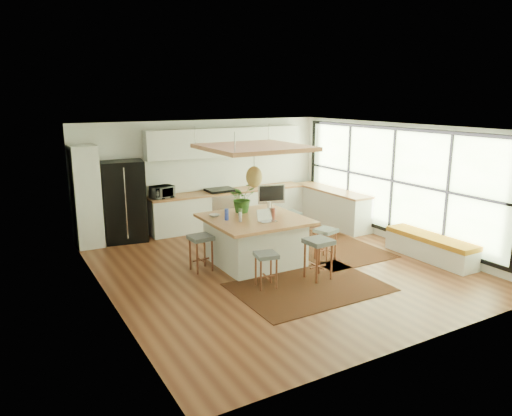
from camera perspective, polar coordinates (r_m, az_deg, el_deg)
floor at (r=9.44m, az=2.58°, el=-6.98°), size 7.00×7.00×0.00m
ceiling at (r=8.88m, az=2.76°, el=9.60°), size 7.00×7.00×0.00m
wall_back at (r=12.11m, az=-6.25°, el=4.10°), size 6.50×0.00×6.50m
wall_front at (r=6.49m, az=19.50°, el=-4.71°), size 6.50×0.00×6.50m
wall_left at (r=7.86m, az=-17.78°, el=-1.49°), size 0.00×7.00×7.00m
wall_right at (r=11.12m, az=16.98°, el=2.77°), size 0.00×7.00×7.00m
window_wall at (r=11.09m, az=16.89°, el=3.01°), size 0.10×6.20×2.60m
pantry at (r=11.02m, az=-19.73°, el=1.28°), size 0.55×0.60×2.25m
back_counter_base at (r=12.23m, az=-3.18°, el=-0.10°), size 4.20×0.60×0.88m
back_counter_top at (r=12.14m, az=-3.21°, el=2.01°), size 4.24×0.64×0.05m
backsplash at (r=12.32m, az=-3.87°, el=4.30°), size 4.20×0.02×0.80m
upper_cabinets at (r=12.08m, az=-3.59°, el=7.95°), size 4.20×0.34×0.70m
range at (r=12.11m, az=-4.24°, el=0.04°), size 0.76×0.62×1.00m
right_counter_base at (r=12.52m, az=9.06°, el=0.07°), size 0.60×2.50×0.88m
right_counter_top at (r=12.43m, az=9.14°, el=2.13°), size 0.64×2.54×0.05m
window_bench at (r=10.39m, az=20.21°, el=-4.46°), size 0.52×2.00×0.50m
ceiling_panel at (r=9.13m, az=-0.23°, el=5.61°), size 1.86×1.86×0.80m
rug_near at (r=8.48m, az=6.43°, el=-9.43°), size 2.60×1.80×0.01m
rug_right at (r=10.69m, az=8.73°, el=-4.64°), size 1.80×2.60×0.01m
fridge at (r=11.24m, az=-15.57°, el=0.76°), size 1.03×0.86×1.86m
island at (r=9.50m, az=-0.17°, el=-3.87°), size 1.85×1.85×0.93m
stool_near_left at (r=8.31m, az=1.22°, el=-7.24°), size 0.44×0.44×0.63m
stool_near_right at (r=8.76m, az=7.48°, el=-6.27°), size 0.47×0.47×0.76m
stool_right_front at (r=9.81m, az=8.36°, el=-4.14°), size 0.47×0.47×0.65m
stool_right_back at (r=10.56m, az=3.91°, el=-2.76°), size 0.49×0.49×0.78m
stool_left_side at (r=9.16m, az=-6.63°, el=-5.36°), size 0.44×0.44×0.70m
laptop at (r=9.05m, az=1.40°, el=-0.92°), size 0.33×0.35×0.25m
monitor at (r=9.96m, az=1.87°, el=1.23°), size 0.63×0.35×0.55m
microwave at (r=11.38m, az=-11.26°, el=2.06°), size 0.57×0.40×0.35m
island_plant at (r=9.77m, az=-1.67°, el=0.88°), size 0.68×0.72×0.48m
island_bowl at (r=9.47m, az=-5.04°, el=-0.91°), size 0.24×0.24×0.05m
island_bottle_0 at (r=9.19m, az=-3.47°, el=-0.87°), size 0.07×0.07×0.19m
island_bottle_1 at (r=9.04m, az=-1.91°, el=-1.09°), size 0.07×0.07×0.19m
island_bottle_2 at (r=9.23m, az=2.10°, el=-0.80°), size 0.07×0.07×0.19m
island_bottle_3 at (r=9.57m, az=1.50°, el=-0.28°), size 0.07×0.07×0.19m
island_bottle_4 at (r=9.47m, az=-1.97°, el=-0.42°), size 0.07×0.07×0.19m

